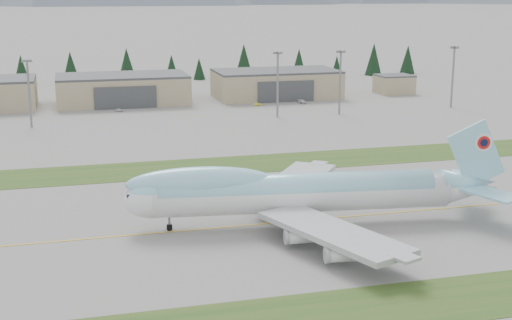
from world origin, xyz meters
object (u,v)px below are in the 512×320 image
object	(u,v)px
hangar_center	(122,89)
service_vehicle_c	(302,103)
boeing_747_freighter	(298,192)
service_vehicle_a	(119,112)
service_vehicle_b	(258,106)
hangar_right	(276,84)

from	to	relation	value
hangar_center	service_vehicle_c	xyz separation A→B (m)	(65.06, -17.62, -5.39)
boeing_747_freighter	service_vehicle_a	distance (m)	134.99
service_vehicle_a	service_vehicle_b	bearing A→B (deg)	-30.41
hangar_center	service_vehicle_c	world-z (taller)	hangar_center
boeing_747_freighter	service_vehicle_a	world-z (taller)	boeing_747_freighter
hangar_center	service_vehicle_a	xyz separation A→B (m)	(-2.94, -18.69, -5.39)
hangar_center	service_vehicle_b	size ratio (longest dim) A/B	14.98
hangar_center	service_vehicle_a	size ratio (longest dim) A/B	15.04
service_vehicle_a	service_vehicle_c	size ratio (longest dim) A/B	0.70
service_vehicle_a	service_vehicle_c	bearing A→B (deg)	-29.58
hangar_right	service_vehicle_b	bearing A→B (deg)	-123.78
service_vehicle_c	hangar_right	bearing A→B (deg)	93.80
hangar_right	service_vehicle_a	size ratio (longest dim) A/B	15.04
boeing_747_freighter	hangar_right	distance (m)	157.13
boeing_747_freighter	hangar_right	xyz separation A→B (m)	(40.84, 151.72, -0.77)
boeing_747_freighter	service_vehicle_b	distance (m)	136.22
boeing_747_freighter	service_vehicle_a	bearing A→B (deg)	106.81
boeing_747_freighter	service_vehicle_c	xyz separation A→B (m)	(45.90, 134.10, -6.16)
service_vehicle_a	hangar_right	bearing A→B (deg)	-13.94
service_vehicle_b	hangar_center	bearing A→B (deg)	60.25
hangar_right	service_vehicle_c	bearing A→B (deg)	-73.98
service_vehicle_a	service_vehicle_b	size ratio (longest dim) A/B	1.00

